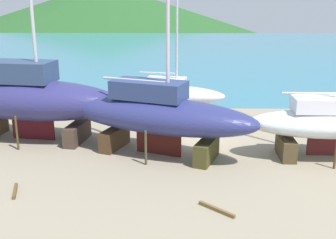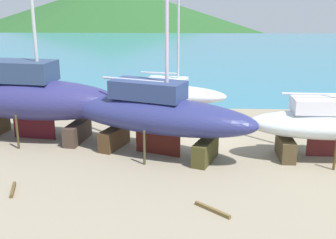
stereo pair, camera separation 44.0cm
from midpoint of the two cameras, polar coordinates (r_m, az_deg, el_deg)
name	(u,v)px [view 1 (the left image)]	position (r m, az deg, el deg)	size (l,w,h in m)	color
ground_plane	(207,169)	(20.10, 4.70, -6.79)	(46.35, 46.35, 0.00)	gray
sea_water	(185,51)	(66.39, 2.13, 9.34)	(134.70, 71.70, 0.01)	teal
headland_hill	(105,22)	(151.35, -8.69, 12.97)	(167.88, 167.88, 26.35)	#275626
sailboat_large_starboard	(171,94)	(28.46, -0.06, 3.46)	(7.70, 3.83, 10.75)	#553224
sailboat_small_center	(30,98)	(24.89, -18.85, 2.82)	(11.02, 4.88, 19.45)	#45342A
sailboat_far_slipway	(328,123)	(22.27, 20.47, -0.50)	(8.11, 3.00, 11.79)	#47301C
sailboat_mid_port	(158,114)	(21.28, -2.03, 0.77)	(10.73, 6.41, 15.41)	#44401D
worker	(125,93)	(32.17, -6.23, 3.60)	(0.49, 0.36, 1.71)	maroon
timber_short_cross	(217,209)	(16.39, 5.87, -12.13)	(1.67, 0.12, 0.14)	brown
timber_long_aft	(15,191)	(18.94, -20.80, -9.11)	(1.36, 0.12, 0.14)	brown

